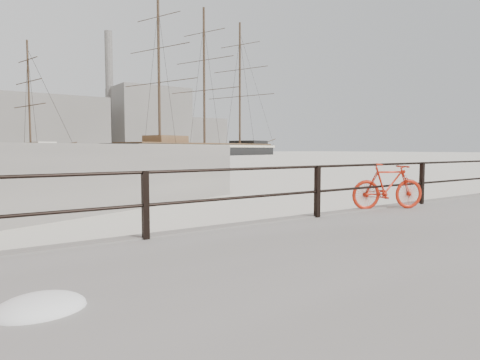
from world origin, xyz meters
TOP-DOWN VIEW (x-y plane):
  - ground at (0.00, 0.00)m, footprint 400.00×400.00m
  - guardrail at (0.00, -0.15)m, footprint 28.00×0.10m
  - bicycle at (-1.45, -0.25)m, footprint 1.64×0.88m
  - barque_black at (43.58, 84.65)m, footprint 69.22×42.48m
  - industrial_west at (20.00, 140.00)m, footprint 32.00×18.00m
  - industrial_mid at (55.00, 145.00)m, footprint 26.00×20.00m
  - industrial_east at (78.00, 150.00)m, footprint 20.00×16.00m
  - smokestack at (42.00, 150.00)m, footprint 2.80×2.80m

SIDE VIEW (x-z plane):
  - ground at x=0.00m, z-range 0.00..0.00m
  - barque_black at x=43.58m, z-range -18.42..18.42m
  - guardrail at x=0.00m, z-range 0.35..1.35m
  - bicycle at x=-1.45m, z-range 0.35..1.36m
  - industrial_east at x=78.00m, z-range 0.00..14.00m
  - industrial_west at x=20.00m, z-range 0.00..18.00m
  - industrial_mid at x=55.00m, z-range 0.00..24.00m
  - smokestack at x=42.00m, z-range 0.00..44.00m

